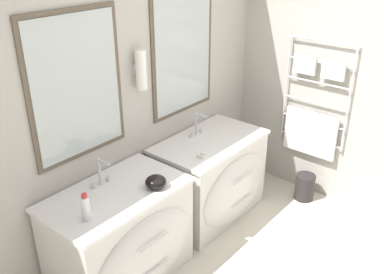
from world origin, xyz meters
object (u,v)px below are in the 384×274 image
vanity_left (123,237)px  amenity_bowl (156,182)px  waste_bin (305,186)px  vanity_right (213,178)px  toiletry_bottle (86,208)px

vanity_left → amenity_bowl: (0.23, -0.14, 0.43)m
vanity_left → waste_bin: 2.03m
vanity_right → amenity_bowl: (-0.89, -0.14, 0.43)m
vanity_left → amenity_bowl: 0.51m
toiletry_bottle → vanity_right: bearing=2.5°
waste_bin → vanity_left: bearing=163.7°
toiletry_bottle → vanity_left: bearing=10.7°
amenity_bowl → waste_bin: size_ratio=0.58×
waste_bin → vanity_right: bearing=145.0°
vanity_left → toiletry_bottle: 0.59m
vanity_right → amenity_bowl: 1.00m
vanity_right → waste_bin: 1.02m
vanity_right → amenity_bowl: size_ratio=6.75×
vanity_left → toiletry_bottle: toiletry_bottle is taller
vanity_left → toiletry_bottle: size_ratio=5.38×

